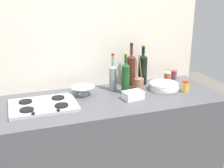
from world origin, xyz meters
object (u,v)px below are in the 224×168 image
Objects in this scene: wine_bottle_mid_left at (113,77)px; condiment_jar_front at (167,78)px; wine_bottle_mid_right at (143,68)px; condiment_jar_spare at (185,86)px; wine_bottle_leftmost at (125,78)px; wine_bottle_rightmost at (131,69)px; stovetop_hob at (43,105)px; butter_dish at (133,95)px; utensil_crock at (139,83)px; mixing_bowl at (83,91)px; condiment_jar_rear at (174,75)px; plate_stack at (164,87)px.

condiment_jar_front is at bearing 1.72° from wine_bottle_mid_left.
condiment_jar_spare is at bearing -50.87° from wine_bottle_mid_right.
wine_bottle_rightmost is (0.12, 0.18, 0.01)m from wine_bottle_leftmost.
wine_bottle_leftmost is 0.90× the size of wine_bottle_rightmost.
wine_bottle_rightmost reaches higher than wine_bottle_leftmost.
condiment_jar_front reaches higher than stovetop_hob.
butter_dish is 0.23m from utensil_crock.
butter_dish is (0.36, -0.21, -0.01)m from mixing_bowl.
condiment_jar_front is at bearing 3.78° from mixing_bowl.
wine_bottle_mid_right is 4.29× the size of condiment_jar_rear.
mixing_bowl reaches higher than stovetop_hob.
wine_bottle_mid_left is 0.84× the size of wine_bottle_rightmost.
wine_bottle_leftmost reaches higher than mixing_bowl.
wine_bottle_rightmost reaches higher than condiment_jar_front.
wine_bottle_rightmost reaches higher than wine_bottle_mid_right.
mixing_bowl is at bearing 166.17° from condiment_jar_spare.
condiment_jar_front is (0.34, -0.05, -0.10)m from wine_bottle_rightmost.
stovetop_hob is 3.15× the size of butter_dish.
butter_dish is at bearing -85.84° from wine_bottle_leftmost.
wine_bottle_leftmost reaches higher than condiment_jar_front.
mixing_bowl is at bearing -172.21° from wine_bottle_mid_left.
butter_dish is 0.53m from condiment_jar_front.
condiment_jar_front reaches higher than plate_stack.
wine_bottle_mid_right is (0.92, 0.25, 0.13)m from stovetop_hob.
wine_bottle_mid_left is (-0.42, 0.15, 0.09)m from plate_stack.
wine_bottle_mid_left is at bearing 162.86° from utensil_crock.
utensil_crock is 3.11× the size of condiment_jar_spare.
plate_stack is 0.72× the size of wine_bottle_leftmost.
wine_bottle_mid_left is 0.23m from utensil_crock.
butter_dish is at bearing -71.91° from wine_bottle_mid_left.
wine_bottle_leftmost is at bearing 94.16° from butter_dish.
utensil_crock reaches higher than condiment_jar_spare.
mixing_bowl is 0.42m from butter_dish.
condiment_jar_front reaches higher than butter_dish.
utensil_crock is (0.02, -0.13, -0.09)m from wine_bottle_rightmost.
wine_bottle_leftmost is at bearing -125.23° from wine_bottle_rightmost.
wine_bottle_mid_left is 3.78× the size of condiment_jar_rear.
wine_bottle_mid_left is at bearing 7.79° from mixing_bowl.
wine_bottle_mid_right reaches higher than utensil_crock.
mixing_bowl is 0.95m from condiment_jar_rear.
stovetop_hob is at bearing -170.26° from condiment_jar_front.
plate_stack is 0.77× the size of wine_bottle_mid_left.
wine_bottle_mid_right is 3.60× the size of condiment_jar_spare.
utensil_crock reaches higher than condiment_jar_front.
plate_stack is 2.93× the size of condiment_jar_rear.
mixing_bowl is at bearing -167.34° from wine_bottle_rightmost.
condiment_jar_front is 1.22× the size of condiment_jar_rear.
stovetop_hob is 4.72× the size of condiment_jar_front.
mixing_bowl is (-0.35, 0.07, -0.10)m from wine_bottle_leftmost.
mixing_bowl is at bearing -171.64° from condiment_jar_rear.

